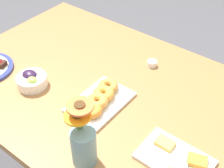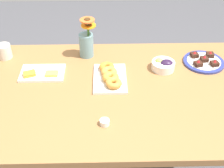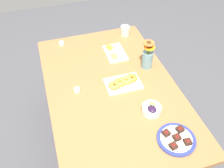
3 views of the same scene
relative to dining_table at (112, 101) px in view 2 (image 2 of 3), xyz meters
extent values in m
cube|color=#9E6B3D|center=(0.00, 0.00, 0.07)|extent=(1.60, 1.00, 0.04)
cube|color=#9E6B3D|center=(-0.72, -0.42, -0.30)|extent=(0.07, 0.07, 0.70)
cube|color=#9E6B3D|center=(0.72, -0.42, -0.30)|extent=(0.07, 0.07, 0.70)
cylinder|color=beige|center=(0.68, -0.35, 0.13)|extent=(0.09, 0.09, 0.09)
cylinder|color=brown|center=(0.68, -0.35, 0.17)|extent=(0.08, 0.08, 0.00)
cylinder|color=white|center=(-0.31, -0.20, 0.11)|extent=(0.14, 0.14, 0.05)
ellipsoid|color=#2D1938|center=(-0.33, -0.19, 0.13)|extent=(0.08, 0.06, 0.04)
ellipsoid|color=#9EC14C|center=(-0.29, -0.21, 0.13)|extent=(0.05, 0.04, 0.04)
cube|color=white|center=(0.41, -0.16, 0.09)|extent=(0.26, 0.17, 0.01)
cube|color=#EFB74C|center=(0.35, -0.13, 0.11)|extent=(0.07, 0.05, 0.02)
cube|color=white|center=(0.43, -0.18, 0.11)|extent=(0.08, 0.07, 0.02)
cube|color=orange|center=(0.48, -0.13, 0.11)|extent=(0.08, 0.07, 0.02)
cube|color=white|center=(0.01, -0.10, 0.09)|extent=(0.19, 0.28, 0.01)
torus|color=orange|center=(0.03, -0.17, 0.12)|extent=(0.12, 0.12, 0.04)
torus|color=gold|center=(0.01, -0.12, 0.12)|extent=(0.13, 0.13, 0.04)
torus|color=gold|center=(0.01, -0.07, 0.12)|extent=(0.11, 0.11, 0.04)
torus|color=#CC8939|center=(-0.01, -0.02, 0.12)|extent=(0.12, 0.12, 0.04)
cylinder|color=white|center=(0.04, 0.27, 0.10)|extent=(0.05, 0.05, 0.03)
cylinder|color=maroon|center=(0.04, 0.27, 0.11)|extent=(0.04, 0.04, 0.01)
cylinder|color=navy|center=(-0.58, -0.25, 0.09)|extent=(0.25, 0.25, 0.01)
cylinder|color=white|center=(-0.58, -0.25, 0.09)|extent=(0.21, 0.21, 0.01)
cube|color=#381E14|center=(-0.63, -0.20, 0.11)|extent=(0.05, 0.05, 0.02)
cone|color=red|center=(-0.63, -0.20, 0.13)|extent=(0.02, 0.02, 0.01)
cube|color=#381E14|center=(-0.53, -0.20, 0.11)|extent=(0.05, 0.05, 0.02)
cone|color=red|center=(-0.53, -0.20, 0.13)|extent=(0.02, 0.02, 0.01)
cube|color=#381E14|center=(-0.63, -0.30, 0.11)|extent=(0.05, 0.05, 0.02)
cone|color=red|center=(-0.63, -0.30, 0.13)|extent=(0.02, 0.02, 0.01)
cube|color=#381E14|center=(-0.53, -0.30, 0.11)|extent=(0.05, 0.05, 0.02)
cone|color=red|center=(-0.53, -0.30, 0.13)|extent=(0.02, 0.02, 0.01)
cube|color=#381E14|center=(-0.58, -0.25, 0.11)|extent=(0.05, 0.05, 0.02)
cone|color=red|center=(-0.58, -0.25, 0.13)|extent=(0.02, 0.02, 0.01)
cylinder|color=#6B939E|center=(0.15, -0.36, 0.16)|extent=(0.09, 0.09, 0.15)
cylinder|color=#3D702D|center=(0.14, -0.34, 0.29)|extent=(0.01, 0.01, 0.10)
cylinder|color=orange|center=(0.14, -0.34, 0.34)|extent=(0.09, 0.09, 0.01)
cylinder|color=#472D14|center=(0.14, -0.34, 0.35)|extent=(0.04, 0.04, 0.01)
cylinder|color=#3D702D|center=(0.13, -0.35, 0.27)|extent=(0.01, 0.01, 0.06)
cylinder|color=orange|center=(0.13, -0.35, 0.30)|extent=(0.09, 0.09, 0.01)
cylinder|color=#472D14|center=(0.13, -0.35, 0.31)|extent=(0.04, 0.04, 0.01)
camera|label=1|loc=(0.65, -0.83, 1.03)|focal=50.00mm
camera|label=2|loc=(0.03, 1.35, 1.18)|focal=50.00mm
camera|label=3|loc=(-1.31, 0.41, 1.48)|focal=40.00mm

